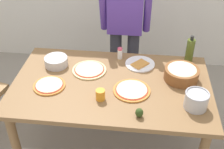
% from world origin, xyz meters
% --- Properties ---
extents(ground, '(8.00, 8.00, 0.00)m').
position_xyz_m(ground, '(0.00, 0.00, 0.00)').
color(ground, gray).
extents(dining_table, '(1.60, 0.96, 0.76)m').
position_xyz_m(dining_table, '(0.00, 0.00, 0.67)').
color(dining_table, brown).
rests_on(dining_table, ground).
extents(person_cook, '(0.49, 0.25, 1.62)m').
position_xyz_m(person_cook, '(0.05, 0.76, 0.94)').
color(person_cook, '#2D2D38').
rests_on(person_cook, ground).
extents(pizza_raw_on_board, '(0.29, 0.29, 0.02)m').
position_xyz_m(pizza_raw_on_board, '(-0.21, 0.16, 0.77)').
color(pizza_raw_on_board, beige).
rests_on(pizza_raw_on_board, dining_table).
extents(pizza_cooked_on_tray, '(0.29, 0.29, 0.02)m').
position_xyz_m(pizza_cooked_on_tray, '(0.17, -0.08, 0.77)').
color(pizza_cooked_on_tray, '#C67A33').
rests_on(pizza_cooked_on_tray, dining_table).
extents(pizza_second_cooked, '(0.26, 0.26, 0.02)m').
position_xyz_m(pizza_second_cooked, '(-0.49, -0.10, 0.77)').
color(pizza_second_cooked, '#C67A33').
rests_on(pizza_second_cooked, dining_table).
extents(plate_with_slice, '(0.26, 0.26, 0.02)m').
position_xyz_m(plate_with_slice, '(0.22, 0.29, 0.77)').
color(plate_with_slice, white).
rests_on(plate_with_slice, dining_table).
extents(popcorn_bowl, '(0.28, 0.28, 0.11)m').
position_xyz_m(popcorn_bowl, '(0.56, 0.12, 0.82)').
color(popcorn_bowl, brown).
rests_on(popcorn_bowl, dining_table).
extents(mixing_bowl_steel, '(0.20, 0.20, 0.08)m').
position_xyz_m(mixing_bowl_steel, '(-0.51, 0.20, 0.80)').
color(mixing_bowl_steel, '#B7B7BC').
rests_on(mixing_bowl_steel, dining_table).
extents(olive_oil_bottle, '(0.07, 0.07, 0.26)m').
position_xyz_m(olive_oil_bottle, '(0.65, 0.40, 0.87)').
color(olive_oil_bottle, '#47561E').
rests_on(olive_oil_bottle, dining_table).
extents(steel_pot, '(0.17, 0.17, 0.13)m').
position_xyz_m(steel_pot, '(0.64, -0.22, 0.83)').
color(steel_pot, '#B7B7BC').
rests_on(steel_pot, dining_table).
extents(cup_orange, '(0.07, 0.07, 0.08)m').
position_xyz_m(cup_orange, '(-0.06, -0.21, 0.80)').
color(cup_orange, orange).
rests_on(cup_orange, dining_table).
extents(salt_shaker, '(0.04, 0.04, 0.11)m').
position_xyz_m(salt_shaker, '(0.03, 0.38, 0.81)').
color(salt_shaker, white).
rests_on(salt_shaker, dining_table).
extents(avocado, '(0.06, 0.06, 0.07)m').
position_xyz_m(avocado, '(0.24, -0.36, 0.80)').
color(avocado, '#2D4219').
rests_on(avocado, dining_table).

